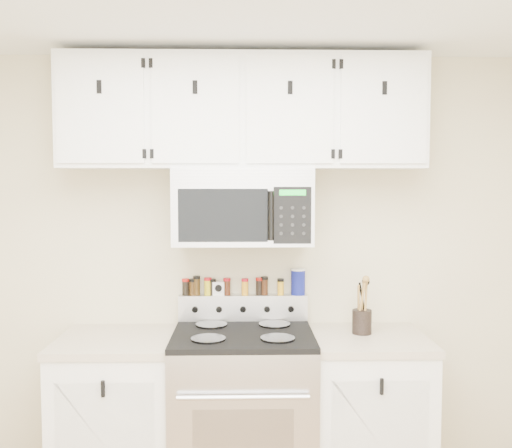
{
  "coord_description": "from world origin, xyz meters",
  "views": [
    {
      "loc": [
        0.0,
        -1.63,
        1.75
      ],
      "look_at": [
        0.07,
        1.45,
        1.54
      ],
      "focal_mm": 40.0,
      "sensor_mm": 36.0,
      "label": 1
    }
  ],
  "objects_px": {
    "microwave": "(243,206)",
    "utensil_crock": "(362,320)",
    "salt_canister": "(298,282)",
    "range": "(243,415)"
  },
  "relations": [
    {
      "from": "microwave",
      "to": "salt_canister",
      "type": "xyz_separation_m",
      "value": [
        0.33,
        0.16,
        -0.45
      ]
    },
    {
      "from": "microwave",
      "to": "utensil_crock",
      "type": "xyz_separation_m",
      "value": [
        0.66,
        -0.06,
        -0.63
      ]
    },
    {
      "from": "utensil_crock",
      "to": "salt_canister",
      "type": "distance_m",
      "value": 0.44
    },
    {
      "from": "range",
      "to": "microwave",
      "type": "bearing_deg",
      "value": 89.77
    },
    {
      "from": "range",
      "to": "salt_canister",
      "type": "relative_size",
      "value": 7.07
    },
    {
      "from": "utensil_crock",
      "to": "salt_canister",
      "type": "height_order",
      "value": "salt_canister"
    },
    {
      "from": "range",
      "to": "utensil_crock",
      "type": "bearing_deg",
      "value": 5.72
    },
    {
      "from": "utensil_crock",
      "to": "salt_canister",
      "type": "xyz_separation_m",
      "value": [
        -0.34,
        0.22,
        0.18
      ]
    },
    {
      "from": "salt_canister",
      "to": "range",
      "type": "bearing_deg",
      "value": -139.17
    },
    {
      "from": "microwave",
      "to": "utensil_crock",
      "type": "bearing_deg",
      "value": -5.19
    }
  ]
}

